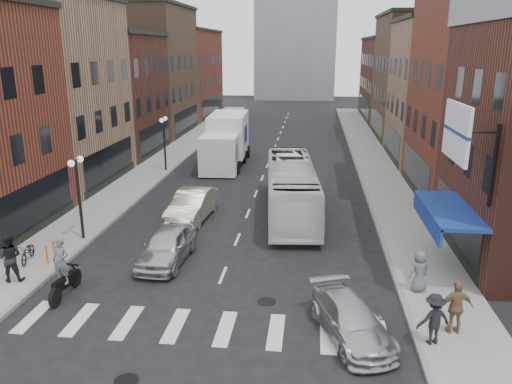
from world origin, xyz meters
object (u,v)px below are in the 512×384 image
Objects in this scene: sedan_left_far at (192,205)px; curb_car at (351,320)px; streetlamp_far at (164,134)px; box_truck at (226,141)px; streetlamp_near at (78,183)px; ped_left_solo at (9,257)px; ped_right_c at (419,271)px; transit_bus at (291,188)px; motorcycle_rider at (63,270)px; billboard_sign at (459,134)px; ped_right_b at (456,307)px; parked_bicycle at (28,252)px; bike_rack at (50,252)px; ped_right_a at (434,319)px; sedan_left_near at (167,246)px.

sedan_left_far reaches higher than curb_car.
streetlamp_far reaches higher than box_truck.
streetlamp_near is 17.22m from box_truck.
ped_left_solo is 15.83m from ped_right_c.
ped_right_c is at bearing -64.93° from transit_bus.
billboard_sign is at bearing 15.40° from motorcycle_rider.
transit_bus is at bearing 21.03° from sedan_left_far.
transit_bus is at bearing -72.89° from ped_right_b.
ped_left_solo is (-13.06, 2.30, 0.52)m from curb_car.
ped_right_b is at bearing 2.76° from motorcycle_rider.
motorcycle_rider is 0.22× the size of transit_bus.
streetlamp_far is at bearing 132.83° from transit_bus.
billboard_sign is 18.01m from parked_bicycle.
parked_bicycle is 1.96m from ped_left_solo.
ped_right_c reaches higher than bike_rack.
ped_right_c is (13.22, 1.73, -0.15)m from motorcycle_rider.
ped_left_solo is 1.19× the size of ped_right_a.
billboard_sign is 0.34× the size of transit_bus.
ped_left_solo is (-5.50, -2.76, 0.39)m from sedan_left_near.
streetlamp_near is at bearing 85.76° from bike_rack.
transit_bus reaches higher than motorcycle_rider.
ped_left_solo is (-10.56, -9.91, -0.37)m from transit_bus.
ped_right_a is (10.05, -5.35, 0.23)m from sedan_left_near.
curb_car is at bearing -59.62° from streetlamp_far.
streetlamp_far is 0.97× the size of curb_car.
transit_bus is 13.63m from parked_bicycle.
box_truck is at bearing 91.43° from motorcycle_rider.
billboard_sign is 2.22× the size of ped_right_a.
parked_bicycle is 16.22m from ped_right_c.
bike_rack is 0.18× the size of sedan_left_near.
streetlamp_far is 13.25m from transit_bus.
transit_bus reaches higher than sedan_left_near.
streetlamp_near is 0.84× the size of sedan_left_far.
sedan_left_far is (-0.22, 5.59, 0.06)m from sedan_left_near.
bike_rack is 2.16m from ped_left_solo.
streetlamp_far is at bearing -72.78° from ped_right_a.
sedan_left_near is 9.10m from curb_car.
billboard_sign is at bearing 23.86° from curb_car.
ped_right_a is (10.64, -23.97, -0.96)m from box_truck.
billboard_sign is 1.56× the size of motorcycle_rider.
streetlamp_near is 0.45× the size of box_truck.
sedan_left_near is 11.38m from ped_right_a.
billboard_sign is 0.76× the size of sedan_left_far.
streetlamp_near reaches higher than ped_right_a.
streetlamp_far reaches higher than ped_left_solo.
box_truck is 5.04× the size of ped_right_b.
ped_right_c is (15.06, -17.76, -1.96)m from streetlamp_far.
ped_left_solo is (-0.75, -18.71, -1.78)m from streetlamp_far.
bike_rack is 0.48× the size of ped_right_a.
sedan_left_near is (0.59, -18.63, -1.20)m from box_truck.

